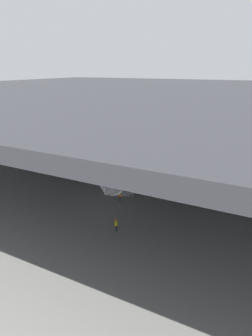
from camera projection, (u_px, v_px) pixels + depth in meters
ground_plane at (139, 175)px, 54.99m from camera, size 110.00×110.00×0.00m
hangar_structure at (168, 91)px, 61.84m from camera, size 121.00×99.00×15.00m
airplane_main at (131, 156)px, 55.05m from camera, size 35.23×35.70×11.38m
boarding_stairs at (123, 190)px, 46.51m from camera, size 4.40×2.50×4.64m
crew_worker_near_nose at (116, 225)px, 35.89m from camera, size 0.25×0.55×1.58m
crew_worker_by_stairs at (120, 196)px, 43.88m from camera, size 0.25×0.55×1.64m
airplane_distant at (124, 117)px, 97.41m from camera, size 34.11×32.85×10.80m
traffic_cone_orange at (115, 220)px, 38.32m from camera, size 0.36×0.36×0.60m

